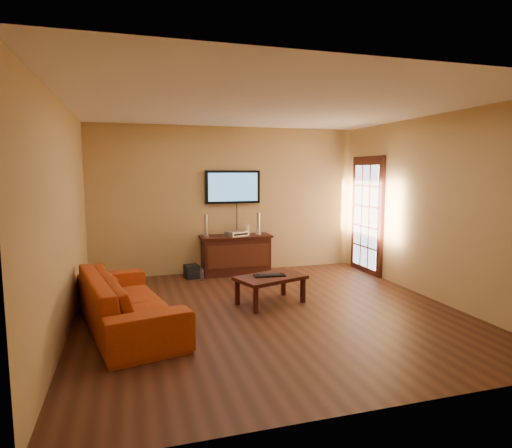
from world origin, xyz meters
name	(u,v)px	position (x,y,z in m)	size (l,w,h in m)	color
ground_plane	(270,312)	(0.00, 0.00, 0.00)	(5.00, 5.00, 0.00)	#371B0F
room_walls	(257,185)	(0.00, 0.62, 1.69)	(5.00, 5.00, 5.00)	tan
french_door	(367,216)	(2.46, 1.70, 1.05)	(0.07, 1.02, 2.22)	black
media_console	(236,254)	(0.08, 2.24, 0.36)	(1.30, 0.50, 0.72)	black
television	(233,187)	(0.08, 2.45, 1.59)	(1.03, 0.08, 0.61)	black
coffee_table	(270,280)	(0.12, 0.36, 0.35)	(1.09, 0.85, 0.40)	black
sofa	(127,291)	(-1.83, -0.03, 0.44)	(2.27, 0.66, 0.89)	#A83C12
speaker_left	(206,227)	(-0.46, 2.27, 0.90)	(0.11, 0.11, 0.39)	silver
speaker_right	(258,224)	(0.52, 2.27, 0.90)	(0.11, 0.11, 0.40)	silver
av_receiver	(236,233)	(0.08, 2.19, 0.76)	(0.37, 0.26, 0.08)	silver
game_console	(248,230)	(0.32, 2.24, 0.81)	(0.04, 0.14, 0.20)	white
subwoofer	(192,271)	(-0.75, 2.14, 0.12)	(0.24, 0.24, 0.24)	black
bottle	(202,275)	(-0.61, 1.94, 0.10)	(0.08, 0.08, 0.22)	white
keyboard	(269,275)	(0.11, 0.36, 0.41)	(0.46, 0.21, 0.03)	black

